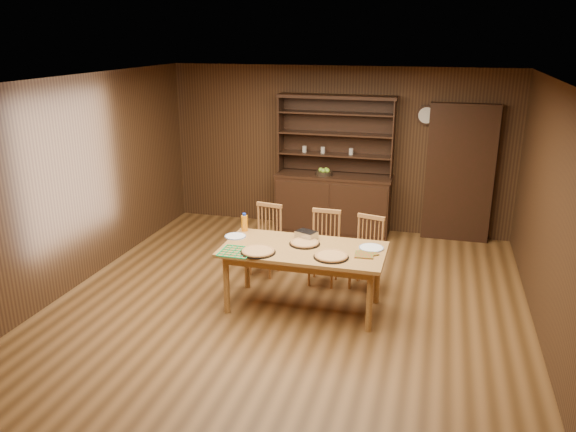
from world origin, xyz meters
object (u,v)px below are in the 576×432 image
(chair_left, at_px, (267,237))
(chair_center, at_px, (324,245))
(china_hutch, at_px, (333,196))
(chair_right, at_px, (367,250))
(juice_bottle, at_px, (244,223))
(dining_table, at_px, (303,255))

(chair_left, relative_size, chair_center, 0.99)
(china_hutch, height_order, chair_right, china_hutch)
(juice_bottle, bearing_deg, chair_left, 76.83)
(chair_left, distance_m, chair_right, 1.35)
(dining_table, height_order, chair_center, chair_center)
(chair_right, bearing_deg, chair_center, -166.15)
(chair_left, relative_size, chair_right, 1.02)
(china_hutch, bearing_deg, chair_center, -82.34)
(chair_right, bearing_deg, dining_table, -114.31)
(dining_table, bearing_deg, juice_bottle, 156.04)
(dining_table, xyz_separation_m, chair_right, (0.63, 0.80, -0.18))
(chair_left, height_order, chair_center, chair_center)
(dining_table, distance_m, chair_right, 1.04)
(dining_table, height_order, juice_bottle, juice_bottle)
(chair_center, xyz_separation_m, juice_bottle, (-0.92, -0.43, 0.35))
(dining_table, distance_m, chair_left, 1.16)
(china_hutch, distance_m, chair_center, 1.95)
(chair_left, bearing_deg, chair_right, 5.39)
(juice_bottle, bearing_deg, china_hutch, 74.36)
(china_hutch, relative_size, chair_right, 2.37)
(china_hutch, bearing_deg, chair_right, -67.28)
(china_hutch, height_order, dining_table, china_hutch)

